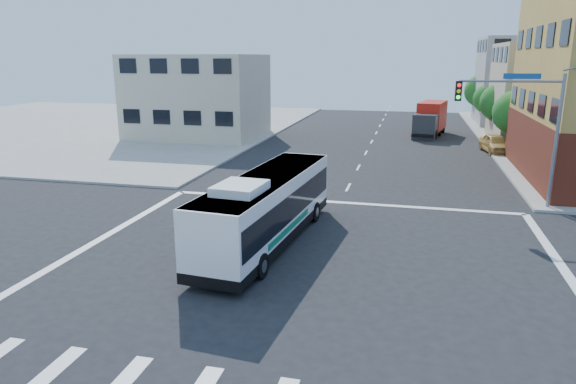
# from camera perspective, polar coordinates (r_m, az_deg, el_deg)

# --- Properties ---
(ground) EXTENTS (120.00, 120.00, 0.00)m
(ground) POSITION_cam_1_polar(r_m,az_deg,el_deg) (19.62, 1.99, -8.62)
(ground) COLOR black
(ground) RESTS_ON ground
(sidewalk_nw) EXTENTS (50.00, 50.00, 0.15)m
(sidewalk_nw) POSITION_cam_1_polar(r_m,az_deg,el_deg) (65.72, -22.68, 6.93)
(sidewalk_nw) COLOR gray
(sidewalk_nw) RESTS_ON ground
(building_east_near) EXTENTS (12.06, 10.06, 9.00)m
(building_east_near) POSITION_cam_1_polar(r_m,az_deg,el_deg) (53.45, 28.48, 9.52)
(building_east_near) COLOR tan
(building_east_near) RESTS_ON ground
(building_east_far) EXTENTS (12.06, 10.06, 10.00)m
(building_east_far) POSITION_cam_1_polar(r_m,az_deg,el_deg) (67.05, 25.58, 11.01)
(building_east_far) COLOR #969792
(building_east_far) RESTS_ON ground
(building_west) EXTENTS (12.06, 10.06, 8.00)m
(building_west) POSITION_cam_1_polar(r_m,az_deg,el_deg) (52.03, -9.96, 10.41)
(building_west) COLOR #BDB29D
(building_west) RESTS_ON ground
(signal_mast_ne) EXTENTS (7.91, 1.13, 8.07)m
(signal_mast_ne) POSITION_cam_1_polar(r_m,az_deg,el_deg) (28.94, 24.71, 7.89)
(signal_mast_ne) COLOR slate
(signal_mast_ne) RESTS_ON ground
(street_tree_a) EXTENTS (3.60, 3.60, 5.53)m
(street_tree_a) POSITION_cam_1_polar(r_m,az_deg,el_deg) (46.52, 24.08, 8.35)
(street_tree_a) COLOR #352213
(street_tree_a) RESTS_ON ground
(street_tree_b) EXTENTS (3.80, 3.80, 5.79)m
(street_tree_b) POSITION_cam_1_polar(r_m,az_deg,el_deg) (54.37, 22.65, 9.42)
(street_tree_b) COLOR #352213
(street_tree_b) RESTS_ON ground
(street_tree_c) EXTENTS (3.40, 3.40, 5.29)m
(street_tree_c) POSITION_cam_1_polar(r_m,az_deg,el_deg) (62.29, 21.53, 9.81)
(street_tree_c) COLOR #352213
(street_tree_c) RESTS_ON ground
(street_tree_d) EXTENTS (4.00, 4.00, 6.03)m
(street_tree_d) POSITION_cam_1_polar(r_m,az_deg,el_deg) (70.18, 20.72, 10.68)
(street_tree_d) COLOR #352213
(street_tree_d) RESTS_ON ground
(transit_bus) EXTENTS (3.37, 11.22, 3.27)m
(transit_bus) POSITION_cam_1_polar(r_m,az_deg,el_deg) (21.82, -2.33, -1.71)
(transit_bus) COLOR black
(transit_bus) RESTS_ON ground
(box_truck) EXTENTS (3.55, 7.74, 3.36)m
(box_truck) POSITION_cam_1_polar(r_m,az_deg,el_deg) (54.29, 15.52, 7.75)
(box_truck) COLOR #2A292F
(box_truck) RESTS_ON ground
(parked_car) EXTENTS (2.51, 4.73, 1.53)m
(parked_car) POSITION_cam_1_polar(r_m,az_deg,el_deg) (46.45, 22.06, 5.02)
(parked_car) COLOR tan
(parked_car) RESTS_ON ground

